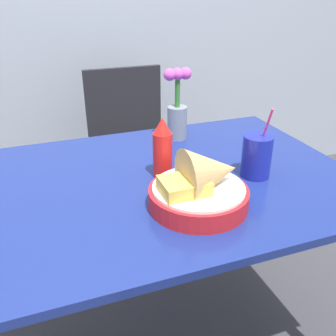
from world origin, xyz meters
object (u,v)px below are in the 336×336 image
Objects in this scene: ketchup_bottle at (163,149)px; flower_vase at (177,109)px; food_basket at (202,186)px; chair_far_window at (130,139)px; drink_cup at (257,157)px.

ketchup_bottle is 0.32m from flower_vase.
ketchup_bottle is at bearing 101.19° from food_basket.
food_basket is 0.50m from flower_vase.
food_basket reaches higher than chair_far_window.
flower_vase is (0.16, 0.28, 0.03)m from ketchup_bottle.
chair_far_window is 0.61m from flower_vase.
chair_far_window is at bearing 96.41° from flower_vase.
chair_far_window is 0.85m from ketchup_bottle.
food_basket is 0.25m from drink_cup.
chair_far_window is 3.29× the size of food_basket.
flower_vase reaches higher than drink_cup.
drink_cup is (0.23, 0.10, 0.00)m from food_basket.
food_basket is at bearing -156.09° from drink_cup.
chair_far_window is 3.93× the size of drink_cup.
flower_vase is at bearing 60.42° from ketchup_bottle.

